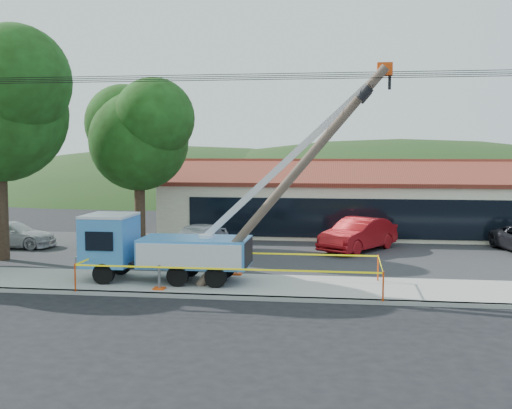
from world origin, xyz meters
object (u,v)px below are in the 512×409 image
Objects in this scene: leaning_pole at (299,169)px; car_red at (358,253)px; utility_truck at (164,245)px; car_silver at (197,261)px; car_white at (12,249)px.

leaning_pole is 10.81m from car_red.
car_red is at bearing 48.81° from utility_truck.
leaning_pole is at bearing -41.34° from car_silver.
utility_truck is 11.75m from car_red.
leaning_pole is 1.65× the size of car_silver.
car_white is at bearing 175.98° from car_silver.
car_white is (-15.73, 8.16, -4.55)m from leaning_pole.
car_red is at bearing 32.45° from car_silver.
utility_truck is at bearing 171.95° from leaning_pole.
car_red is 18.15m from car_white.
leaning_pole is 18.29m from car_white.
car_silver is 1.06× the size of car_white.
car_silver is 8.37m from car_red.
car_silver reaches higher than car_red.
car_silver is (-5.23, 6.00, -4.55)m from leaning_pole.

